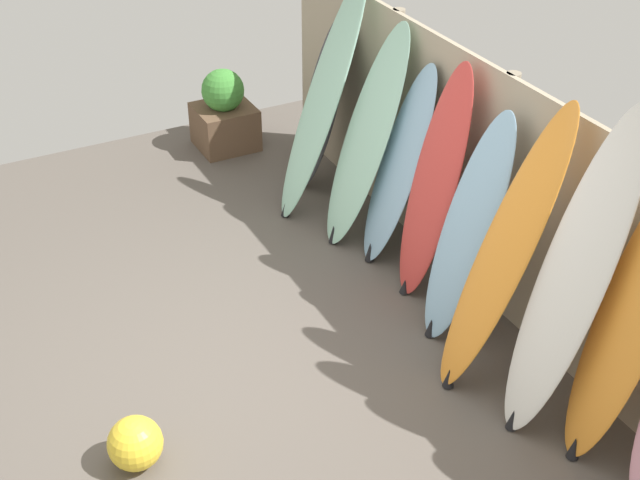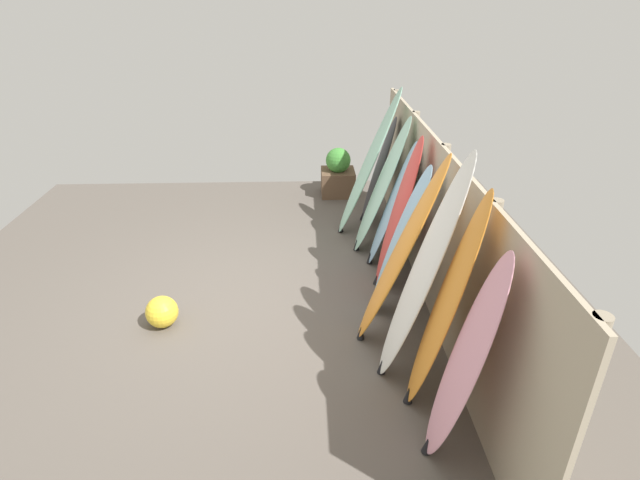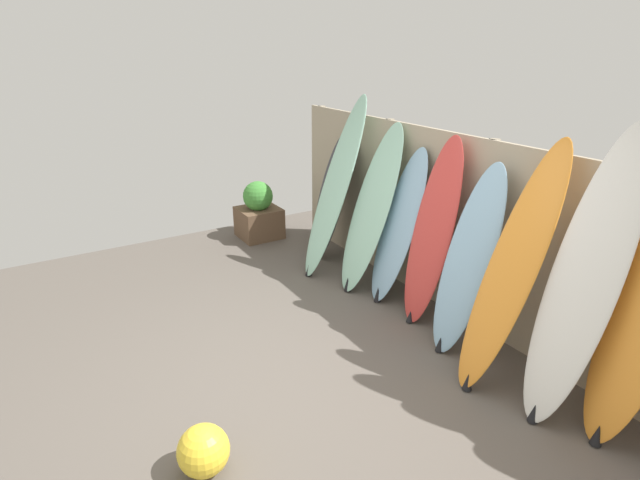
% 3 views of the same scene
% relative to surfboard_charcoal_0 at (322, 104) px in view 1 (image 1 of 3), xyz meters
% --- Properties ---
extents(ground, '(7.68, 7.68, 0.00)m').
position_rel_surfboard_charcoal_0_xyz_m(ground, '(2.12, -1.71, -0.79)').
color(ground, '#5B544C').
extents(fence_back, '(6.08, 0.11, 1.80)m').
position_rel_surfboard_charcoal_0_xyz_m(fence_back, '(2.12, 0.30, 0.11)').
color(fence_back, tan).
rests_on(fence_back, ground).
extents(surfboard_charcoal_0, '(0.59, 0.51, 1.59)m').
position_rel_surfboard_charcoal_0_xyz_m(surfboard_charcoal_0, '(0.00, 0.00, 0.00)').
color(surfboard_charcoal_0, '#38383D').
rests_on(surfboard_charcoal_0, ground).
extents(surfboard_seafoam_1, '(0.48, 0.87, 2.06)m').
position_rel_surfboard_charcoal_0_xyz_m(surfboard_seafoam_1, '(0.40, -0.21, 0.24)').
color(surfboard_seafoam_1, '#9ED6BC').
rests_on(surfboard_seafoam_1, ground).
extents(surfboard_seafoam_2, '(0.55, 0.68, 1.82)m').
position_rel_surfboard_charcoal_0_xyz_m(surfboard_seafoam_2, '(0.97, -0.11, 0.11)').
color(surfboard_seafoam_2, '#9ED6BC').
rests_on(surfboard_seafoam_2, ground).
extents(surfboard_skyblue_3, '(0.56, 0.58, 1.62)m').
position_rel_surfboard_charcoal_0_xyz_m(surfboard_skyblue_3, '(1.34, -0.03, 0.01)').
color(surfboard_skyblue_3, '#8CB7D6').
rests_on(surfboard_skyblue_3, ground).
extents(surfboard_red_4, '(0.49, 0.48, 1.82)m').
position_rel_surfboard_charcoal_0_xyz_m(surfboard_red_4, '(1.84, -0.04, 0.11)').
color(surfboard_red_4, '#D13D38').
rests_on(surfboard_red_4, ground).
extents(surfboard_skyblue_5, '(0.49, 0.59, 1.68)m').
position_rel_surfboard_charcoal_0_xyz_m(surfboard_skyblue_5, '(2.36, -0.11, 0.04)').
color(surfboard_skyblue_5, '#8CB7D6').
rests_on(surfboard_skyblue_5, ground).
extents(surfboard_orange_6, '(0.50, 0.82, 1.97)m').
position_rel_surfboard_charcoal_0_xyz_m(surfboard_orange_6, '(2.87, -0.21, 0.19)').
color(surfboard_orange_6, orange).
rests_on(surfboard_orange_6, ground).
extents(surfboard_white_7, '(0.49, 0.67, 2.14)m').
position_rel_surfboard_charcoal_0_xyz_m(surfboard_white_7, '(3.37, -0.12, 0.27)').
color(surfboard_white_7, white).
rests_on(surfboard_white_7, ground).
extents(surfboard_orange_8, '(0.52, 0.55, 1.98)m').
position_rel_surfboard_charcoal_0_xyz_m(surfboard_orange_8, '(3.74, -0.02, 0.19)').
color(surfboard_orange_8, orange).
rests_on(surfboard_orange_8, ground).
extents(planter_box, '(0.54, 0.56, 0.81)m').
position_rel_surfboard_charcoal_0_xyz_m(planter_box, '(-1.08, -0.51, -0.43)').
color(planter_box, brown).
rests_on(planter_box, ground).
extents(beach_ball, '(0.34, 0.34, 0.34)m').
position_rel_surfboard_charcoal_0_xyz_m(beach_ball, '(2.56, -2.59, -0.62)').
color(beach_ball, yellow).
rests_on(beach_ball, ground).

